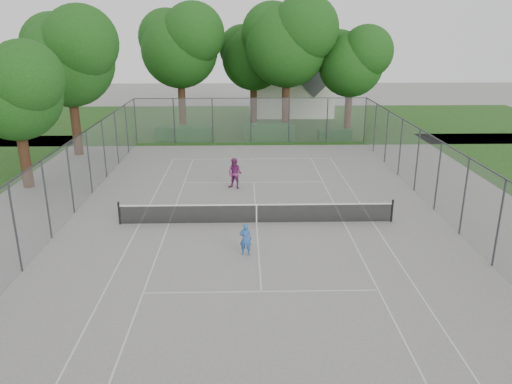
{
  "coord_description": "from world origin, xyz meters",
  "views": [
    {
      "loc": [
        -0.57,
        -21.78,
        8.82
      ],
      "look_at": [
        0.0,
        1.0,
        1.2
      ],
      "focal_mm": 35.0,
      "sensor_mm": 36.0,
      "label": 1
    }
  ],
  "objects_px": {
    "tennis_net": "(257,213)",
    "woman_player": "(235,174)",
    "girl_player": "(246,239)",
    "house": "(290,73)"
  },
  "relations": [
    {
      "from": "tennis_net",
      "to": "girl_player",
      "type": "xyz_separation_m",
      "value": [
        -0.53,
        -3.39,
        0.16
      ]
    },
    {
      "from": "tennis_net",
      "to": "girl_player",
      "type": "distance_m",
      "value": 3.44
    },
    {
      "from": "tennis_net",
      "to": "woman_player",
      "type": "bearing_deg",
      "value": 101.62
    },
    {
      "from": "tennis_net",
      "to": "house",
      "type": "relative_size",
      "value": 1.24
    },
    {
      "from": "woman_player",
      "to": "house",
      "type": "bearing_deg",
      "value": 102.67
    },
    {
      "from": "house",
      "to": "girl_player",
      "type": "xyz_separation_m",
      "value": [
        -4.79,
        -33.76,
        -3.49
      ]
    },
    {
      "from": "tennis_net",
      "to": "woman_player",
      "type": "relative_size",
      "value": 7.32
    },
    {
      "from": "tennis_net",
      "to": "woman_player",
      "type": "xyz_separation_m",
      "value": [
        -1.09,
        5.28,
        0.37
      ]
    },
    {
      "from": "tennis_net",
      "to": "girl_player",
      "type": "bearing_deg",
      "value": -98.91
    },
    {
      "from": "girl_player",
      "to": "woman_player",
      "type": "xyz_separation_m",
      "value": [
        -0.55,
        8.67,
        0.2
      ]
    }
  ]
}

